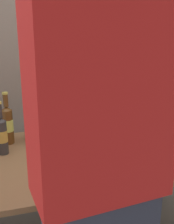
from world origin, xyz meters
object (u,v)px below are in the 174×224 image
object	(u,v)px
beer_bottle_brown	(2,135)
laptop	(123,141)
beer_bottle_dark	(34,127)
beer_bottle_green	(30,123)
beer_bottle_amber	(8,124)
person_figure	(99,181)

from	to	relation	value
beer_bottle_brown	laptop	bearing A→B (deg)	-9.17
beer_bottle_brown	beer_bottle_dark	bearing A→B (deg)	26.74
beer_bottle_green	beer_bottle_amber	bearing A→B (deg)	-167.87
laptop	beer_bottle_dark	distance (m)	0.56
laptop	person_figure	world-z (taller)	person_figure
beer_bottle_green	beer_bottle_amber	world-z (taller)	beer_bottle_amber
laptop	beer_bottle_green	distance (m)	0.61
beer_bottle_brown	beer_bottle_green	bearing A→B (deg)	44.78
laptop	beer_bottle_green	xyz separation A→B (m)	(-0.53, 0.29, 0.07)
beer_bottle_brown	beer_bottle_green	distance (m)	0.25
beer_bottle_brown	person_figure	distance (m)	0.85
person_figure	laptop	bearing A→B (deg)	60.46
beer_bottle_green	beer_bottle_brown	bearing A→B (deg)	-135.22
beer_bottle_brown	person_figure	size ratio (longest dim) A/B	0.17
laptop	beer_bottle_amber	xyz separation A→B (m)	(-0.67, 0.26, 0.09)
beer_bottle_green	beer_bottle_amber	size ratio (longest dim) A/B	0.90
beer_bottle_brown	beer_bottle_dark	distance (m)	0.21
beer_bottle_amber	person_figure	bearing A→B (deg)	-72.64
beer_bottle_brown	beer_bottle_amber	size ratio (longest dim) A/B	0.95
beer_bottle_brown	beer_bottle_green	size ratio (longest dim) A/B	1.05
laptop	person_figure	distance (m)	0.79
laptop	beer_bottle_brown	xyz separation A→B (m)	(-0.70, 0.11, 0.08)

